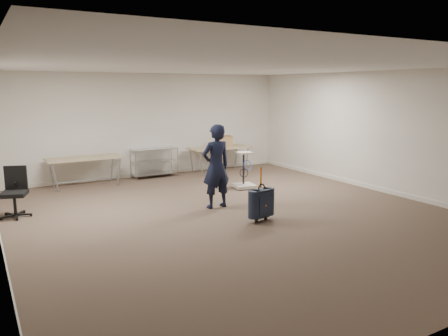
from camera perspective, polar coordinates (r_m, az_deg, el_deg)
ground at (r=8.44m, az=1.35°, el=-6.17°), size 9.00×9.00×0.00m
room_shell at (r=9.59m, az=-2.96°, el=-3.83°), size 8.00×9.00×9.00m
folding_table_left at (r=11.23m, az=-17.76°, el=1.06°), size 1.80×0.75×0.73m
folding_table_right at (r=12.57m, az=-0.61°, el=2.52°), size 1.80×0.75×0.73m
wire_shelf at (r=12.04m, az=-9.10°, el=0.89°), size 1.22×0.47×0.80m
person at (r=8.78m, az=-1.05°, el=0.20°), size 0.64×0.43×1.70m
suitcase at (r=7.99m, az=4.89°, el=-4.60°), size 0.40×0.27×1.01m
office_chair at (r=9.17m, az=-25.60°, el=-4.00°), size 0.58×0.58×0.95m
equipment_cart at (r=10.61m, az=2.66°, el=-1.41°), size 0.56×0.56×0.89m
cardboard_box at (r=12.51m, az=-0.05°, el=3.49°), size 0.51×0.42×0.33m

